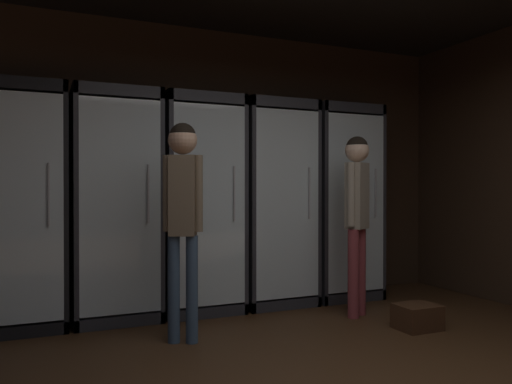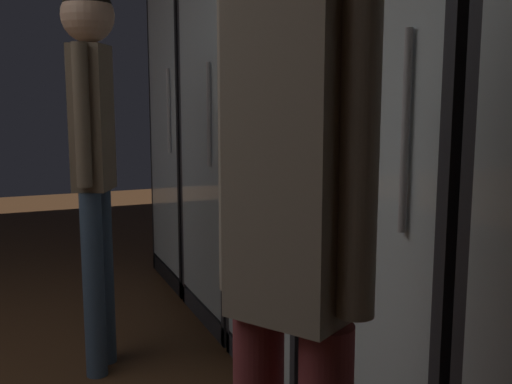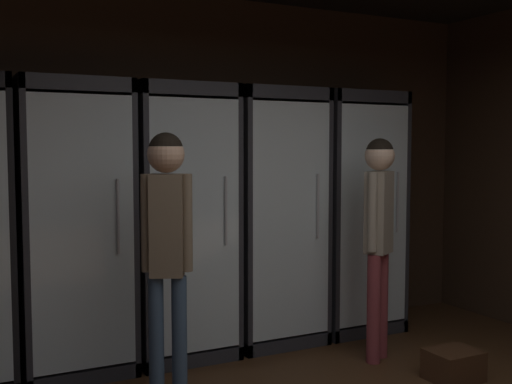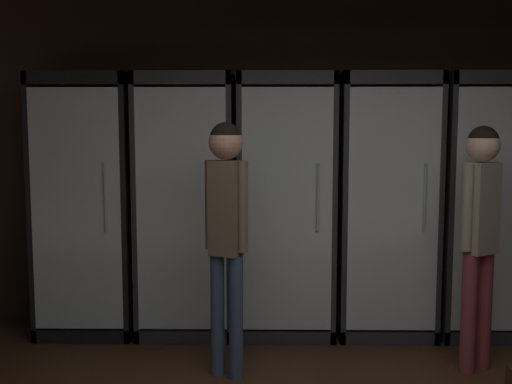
{
  "view_description": "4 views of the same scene",
  "coord_description": "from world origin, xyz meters",
  "px_view_note": "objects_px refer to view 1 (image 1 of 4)",
  "views": [
    {
      "loc": [
        -1.76,
        -1.97,
        1.19
      ],
      "look_at": [
        0.17,
        2.47,
        1.14
      ],
      "focal_mm": 35.62,
      "sensor_mm": 36.0,
      "label": 1
    },
    {
      "loc": [
        1.93,
        1.45,
        1.21
      ],
      "look_at": [
        -0.58,
        2.47,
        0.79
      ],
      "focal_mm": 42.72,
      "sensor_mm": 36.0,
      "label": 2
    },
    {
      "loc": [
        -1.92,
        -1.73,
        1.59
      ],
      "look_at": [
        0.16,
        2.38,
        1.25
      ],
      "focal_mm": 43.7,
      "sensor_mm": 36.0,
      "label": 3
    },
    {
      "loc": [
        -0.49,
        -2.1,
        1.65
      ],
      "look_at": [
        -0.55,
        2.33,
        1.17
      ],
      "focal_mm": 42.83,
      "sensor_mm": 36.0,
      "label": 4
    }
  ],
  "objects_px": {
    "cooler_right": "(272,205)",
    "shopper_near": "(183,199)",
    "cooler_center": "(199,206)",
    "cooler_far_right": "(338,204)",
    "cooler_left": "(115,207)",
    "shopper_far": "(357,203)",
    "wine_crate_floor": "(417,317)",
    "cooler_far_left": "(19,209)"
  },
  "relations": [
    {
      "from": "cooler_far_left",
      "to": "cooler_left",
      "type": "relative_size",
      "value": 1.0
    },
    {
      "from": "cooler_right",
      "to": "cooler_far_left",
      "type": "bearing_deg",
      "value": -179.99
    },
    {
      "from": "cooler_far_left",
      "to": "cooler_right",
      "type": "bearing_deg",
      "value": 0.01
    },
    {
      "from": "cooler_right",
      "to": "wine_crate_floor",
      "type": "xyz_separation_m",
      "value": [
        0.69,
        -1.36,
        -0.9
      ]
    },
    {
      "from": "shopper_far",
      "to": "cooler_far_left",
      "type": "bearing_deg",
      "value": 164.32
    },
    {
      "from": "cooler_center",
      "to": "shopper_near",
      "type": "xyz_separation_m",
      "value": [
        -0.41,
        -0.93,
        0.09
      ]
    },
    {
      "from": "cooler_far_right",
      "to": "shopper_far",
      "type": "xyz_separation_m",
      "value": [
        -0.3,
        -0.8,
        0.04
      ]
    },
    {
      "from": "cooler_far_right",
      "to": "shopper_far",
      "type": "distance_m",
      "value": 0.85
    },
    {
      "from": "cooler_center",
      "to": "shopper_near",
      "type": "bearing_deg",
      "value": -113.94
    },
    {
      "from": "cooler_left",
      "to": "shopper_near",
      "type": "height_order",
      "value": "cooler_left"
    },
    {
      "from": "cooler_center",
      "to": "cooler_far_right",
      "type": "distance_m",
      "value": 1.57
    },
    {
      "from": "cooler_left",
      "to": "shopper_near",
      "type": "bearing_deg",
      "value": -68.39
    },
    {
      "from": "cooler_left",
      "to": "shopper_far",
      "type": "height_order",
      "value": "cooler_left"
    },
    {
      "from": "cooler_center",
      "to": "cooler_far_right",
      "type": "xyz_separation_m",
      "value": [
        1.57,
        0.0,
        0.0
      ]
    },
    {
      "from": "cooler_far_left",
      "to": "shopper_near",
      "type": "xyz_separation_m",
      "value": [
        1.15,
        -0.93,
        0.09
      ]
    },
    {
      "from": "shopper_near",
      "to": "shopper_far",
      "type": "relative_size",
      "value": 1.01
    },
    {
      "from": "cooler_center",
      "to": "cooler_right",
      "type": "distance_m",
      "value": 0.78
    },
    {
      "from": "cooler_far_right",
      "to": "shopper_far",
      "type": "relative_size",
      "value": 1.24
    },
    {
      "from": "shopper_near",
      "to": "wine_crate_floor",
      "type": "relative_size",
      "value": 4.9
    },
    {
      "from": "cooler_center",
      "to": "cooler_far_right",
      "type": "relative_size",
      "value": 1.0
    },
    {
      "from": "cooler_far_right",
      "to": "wine_crate_floor",
      "type": "bearing_deg",
      "value": -93.91
    },
    {
      "from": "cooler_left",
      "to": "wine_crate_floor",
      "type": "bearing_deg",
      "value": -31.04
    },
    {
      "from": "wine_crate_floor",
      "to": "cooler_left",
      "type": "bearing_deg",
      "value": 148.96
    },
    {
      "from": "cooler_far_left",
      "to": "cooler_right",
      "type": "relative_size",
      "value": 1.0
    },
    {
      "from": "cooler_center",
      "to": "shopper_far",
      "type": "bearing_deg",
      "value": -32.12
    },
    {
      "from": "cooler_far_right",
      "to": "wine_crate_floor",
      "type": "distance_m",
      "value": 1.63
    },
    {
      "from": "cooler_far_left",
      "to": "wine_crate_floor",
      "type": "bearing_deg",
      "value": -24.06
    },
    {
      "from": "cooler_center",
      "to": "cooler_far_left",
      "type": "bearing_deg",
      "value": 179.95
    },
    {
      "from": "wine_crate_floor",
      "to": "shopper_near",
      "type": "bearing_deg",
      "value": 167.31
    },
    {
      "from": "cooler_far_left",
      "to": "cooler_left",
      "type": "bearing_deg",
      "value": 0.06
    },
    {
      "from": "cooler_left",
      "to": "shopper_near",
      "type": "relative_size",
      "value": 1.22
    },
    {
      "from": "cooler_center",
      "to": "shopper_far",
      "type": "relative_size",
      "value": 1.24
    },
    {
      "from": "cooler_far_left",
      "to": "cooler_far_right",
      "type": "relative_size",
      "value": 1.0
    },
    {
      "from": "cooler_left",
      "to": "cooler_center",
      "type": "xyz_separation_m",
      "value": [
        0.78,
        -0.0,
        -0.0
      ]
    },
    {
      "from": "cooler_left",
      "to": "cooler_right",
      "type": "xyz_separation_m",
      "value": [
        1.57,
        -0.0,
        -0.0
      ]
    },
    {
      "from": "cooler_far_left",
      "to": "wine_crate_floor",
      "type": "xyz_separation_m",
      "value": [
        3.05,
        -1.36,
        -0.9
      ]
    },
    {
      "from": "cooler_right",
      "to": "shopper_near",
      "type": "bearing_deg",
      "value": -142.05
    },
    {
      "from": "shopper_near",
      "to": "wine_crate_floor",
      "type": "bearing_deg",
      "value": -12.69
    },
    {
      "from": "shopper_near",
      "to": "shopper_far",
      "type": "xyz_separation_m",
      "value": [
        1.68,
        0.14,
        -0.05
      ]
    },
    {
      "from": "cooler_far_left",
      "to": "cooler_left",
      "type": "height_order",
      "value": "same"
    },
    {
      "from": "cooler_right",
      "to": "shopper_far",
      "type": "xyz_separation_m",
      "value": [
        0.48,
        -0.8,
        0.04
      ]
    },
    {
      "from": "cooler_right",
      "to": "wine_crate_floor",
      "type": "relative_size",
      "value": 6.0
    }
  ]
}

